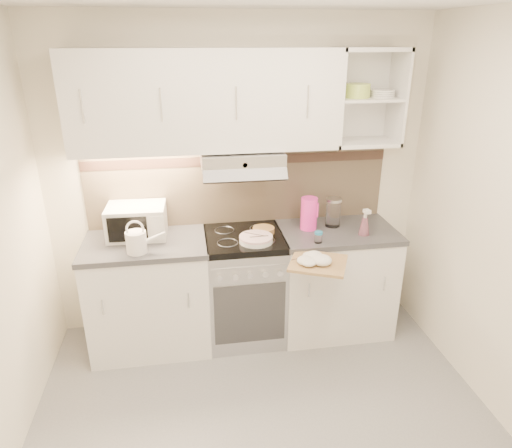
% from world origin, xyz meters
% --- Properties ---
extents(ground, '(3.00, 3.00, 0.00)m').
position_xyz_m(ground, '(0.00, 0.00, 0.00)').
color(ground, gray).
rests_on(ground, ground).
extents(room_shell, '(3.04, 2.84, 2.52)m').
position_xyz_m(room_shell, '(0.00, 0.37, 1.63)').
color(room_shell, white).
rests_on(room_shell, ground).
extents(base_cabinet_left, '(0.90, 0.60, 0.86)m').
position_xyz_m(base_cabinet_left, '(-0.75, 1.10, 0.43)').
color(base_cabinet_left, white).
rests_on(base_cabinet_left, ground).
extents(worktop_left, '(0.92, 0.62, 0.04)m').
position_xyz_m(worktop_left, '(-0.75, 1.10, 0.88)').
color(worktop_left, '#47474C').
rests_on(worktop_left, base_cabinet_left).
extents(base_cabinet_right, '(0.90, 0.60, 0.86)m').
position_xyz_m(base_cabinet_right, '(0.75, 1.10, 0.43)').
color(base_cabinet_right, white).
rests_on(base_cabinet_right, ground).
extents(worktop_right, '(0.92, 0.62, 0.04)m').
position_xyz_m(worktop_right, '(0.75, 1.10, 0.88)').
color(worktop_right, '#47474C').
rests_on(worktop_right, base_cabinet_right).
extents(electric_range, '(0.60, 0.60, 0.90)m').
position_xyz_m(electric_range, '(0.00, 1.10, 0.45)').
color(electric_range, '#B7B7BC').
rests_on(electric_range, ground).
extents(microwave, '(0.44, 0.34, 0.24)m').
position_xyz_m(microwave, '(-0.80, 1.22, 1.02)').
color(microwave, silver).
rests_on(microwave, worktop_left).
extents(watering_can, '(0.29, 0.15, 0.24)m').
position_xyz_m(watering_can, '(-0.78, 0.92, 0.99)').
color(watering_can, white).
rests_on(watering_can, worktop_left).
extents(plate_stack, '(0.25, 0.25, 0.05)m').
position_xyz_m(plate_stack, '(0.07, 0.97, 0.92)').
color(plate_stack, white).
rests_on(plate_stack, electric_range).
extents(bread_loaf, '(0.17, 0.17, 0.04)m').
position_xyz_m(bread_loaf, '(0.16, 1.13, 0.92)').
color(bread_loaf, tan).
rests_on(bread_loaf, electric_range).
extents(pink_pitcher, '(0.14, 0.13, 0.26)m').
position_xyz_m(pink_pitcher, '(0.52, 1.15, 1.03)').
color(pink_pitcher, '#FF30AB').
rests_on(pink_pitcher, worktop_right).
extents(glass_jar, '(0.12, 0.12, 0.23)m').
position_xyz_m(glass_jar, '(0.73, 1.18, 1.02)').
color(glass_jar, white).
rests_on(glass_jar, worktop_right).
extents(spice_jar, '(0.06, 0.06, 0.09)m').
position_xyz_m(spice_jar, '(0.53, 0.88, 0.94)').
color(spice_jar, silver).
rests_on(spice_jar, worktop_right).
extents(spray_bottle, '(0.09, 0.09, 0.23)m').
position_xyz_m(spray_bottle, '(0.92, 0.97, 0.99)').
color(spray_bottle, pink).
rests_on(spray_bottle, worktop_right).
extents(cutting_board, '(0.48, 0.46, 0.02)m').
position_xyz_m(cutting_board, '(0.45, 0.61, 0.87)').
color(cutting_board, tan).
rests_on(cutting_board, base_cabinet_right).
extents(dish_towel, '(0.28, 0.26, 0.06)m').
position_xyz_m(dish_towel, '(0.41, 0.63, 0.91)').
color(dish_towel, beige).
rests_on(dish_towel, cutting_board).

